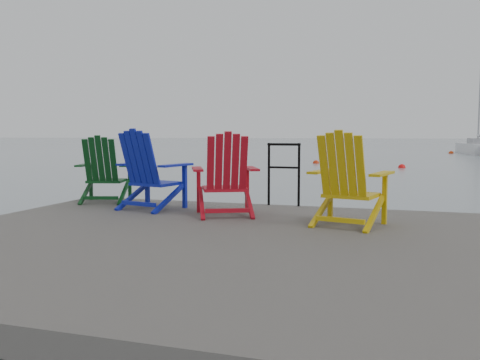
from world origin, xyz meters
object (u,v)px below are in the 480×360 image
(buoy_a, at_px, (402,168))
(buoy_d, at_px, (451,153))
(handrail, at_px, (284,168))
(chair_green, at_px, (104,170))
(chair_yellow, at_px, (348,180))
(chair_blue, at_px, (150,170))
(chair_red, at_px, (225,175))
(sailboat_near, at_px, (479,149))
(buoy_b, at_px, (316,163))

(buoy_a, xyz_separation_m, buoy_d, (3.87, 19.70, 0.00))
(handrail, distance_m, chair_green, 2.69)
(chair_yellow, relative_size, buoy_a, 3.08)
(chair_blue, relative_size, chair_red, 1.04)
(buoy_a, bearing_deg, sailboat_near, 73.47)
(chair_blue, distance_m, buoy_d, 38.60)
(sailboat_near, height_order, buoy_d, sailboat_near)
(handrail, height_order, chair_blue, chair_blue)
(chair_red, distance_m, buoy_a, 18.59)
(chair_green, bearing_deg, chair_yellow, -30.41)
(buoy_a, bearing_deg, buoy_d, 78.88)
(handrail, distance_m, chair_red, 1.23)
(chair_red, xyz_separation_m, buoy_d, (6.08, 38.12, -1.01))
(chair_green, relative_size, chair_yellow, 0.94)
(handrail, distance_m, sailboat_near, 38.08)
(handrail, bearing_deg, buoy_d, 81.41)
(chair_green, bearing_deg, sailboat_near, 58.41)
(chair_yellow, distance_m, buoy_b, 21.39)
(chair_red, bearing_deg, chair_yellow, -34.77)
(chair_red, relative_size, buoy_a, 3.04)
(sailboat_near, xyz_separation_m, buoy_b, (-10.26, -17.64, -0.36))
(chair_green, bearing_deg, chair_blue, -39.98)
(chair_red, bearing_deg, buoy_a, 58.34)
(buoy_b, bearing_deg, chair_blue, -87.39)
(chair_yellow, bearing_deg, buoy_a, 101.13)
(handrail, distance_m, buoy_a, 17.42)
(chair_yellow, distance_m, sailboat_near, 39.26)
(chair_blue, bearing_deg, chair_red, 1.17)
(chair_green, xyz_separation_m, buoy_d, (8.24, 37.47, -0.99))
(chair_blue, distance_m, buoy_a, 18.54)
(buoy_a, relative_size, buoy_d, 0.84)
(chair_yellow, distance_m, buoy_a, 18.74)
(chair_green, bearing_deg, handrail, -6.20)
(chair_green, xyz_separation_m, chair_yellow, (3.68, -0.92, 0.03))
(buoy_b, xyz_separation_m, buoy_d, (8.19, 17.34, 0.00))
(sailboat_near, distance_m, buoy_d, 2.12)
(chair_yellow, bearing_deg, chair_green, 179.16)
(chair_yellow, xyz_separation_m, buoy_d, (4.56, 38.39, -1.02))
(buoy_b, bearing_deg, buoy_a, -28.62)
(handrail, distance_m, chair_blue, 1.89)
(chair_green, height_order, chair_blue, chair_blue)
(chair_yellow, bearing_deg, buoy_d, 96.46)
(chair_blue, bearing_deg, chair_yellow, 1.70)
(chair_yellow, distance_m, buoy_d, 38.67)
(handrail, height_order, buoy_a, handrail)
(chair_green, height_order, chair_yellow, chair_yellow)
(chair_red, height_order, chair_yellow, chair_yellow)
(chair_green, distance_m, buoy_d, 38.38)
(chair_green, xyz_separation_m, buoy_a, (4.36, 17.77, -0.99))
(sailboat_near, bearing_deg, chair_yellow, -102.98)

